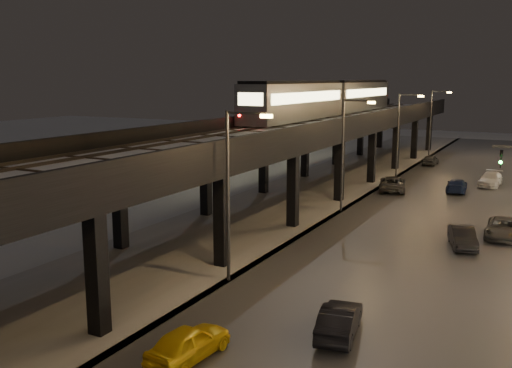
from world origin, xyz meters
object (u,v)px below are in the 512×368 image
at_px(car_onc_silver, 463,238).
at_px(car_onc_white, 491,180).
at_px(subway_train, 330,98).
at_px(car_far_white, 430,160).
at_px(car_near_white, 339,321).
at_px(car_taxi, 189,344).
at_px(car_onc_dark, 503,229).
at_px(car_mid_dark, 457,186).
at_px(car_mid_silver, 392,184).

distance_m(car_onc_silver, car_onc_white, 23.33).
bearing_deg(subway_train, car_far_white, 49.14).
bearing_deg(car_near_white, car_far_white, -93.08).
xyz_separation_m(car_taxi, car_near_white, (4.41, 4.58, 0.01)).
height_order(car_far_white, car_onc_silver, car_onc_silver).
relative_size(car_near_white, car_onc_dark, 0.87).
bearing_deg(car_taxi, subway_train, -70.72).
relative_size(car_onc_dark, car_onc_white, 0.99).
bearing_deg(car_onc_white, subway_train, -179.59).
bearing_deg(car_near_white, car_onc_silver, -109.65).
height_order(car_mid_dark, car_onc_dark, car_onc_dark).
bearing_deg(car_mid_silver, subway_train, -53.23).
bearing_deg(car_onc_white, car_onc_silver, -85.56).
relative_size(subway_train, car_onc_white, 8.13).
height_order(car_mid_silver, car_onc_dark, car_mid_silver).
relative_size(car_mid_silver, car_onc_silver, 1.29).
height_order(subway_train, car_mid_silver, subway_train).
bearing_deg(car_onc_white, car_near_white, -90.14).
bearing_deg(car_far_white, car_onc_silver, 104.62).
bearing_deg(car_onc_silver, car_onc_dark, 43.24).
xyz_separation_m(car_mid_dark, car_onc_silver, (3.08, -18.59, 0.03)).
relative_size(subway_train, car_onc_silver, 9.65).
distance_m(car_taxi, car_far_white, 55.10).
distance_m(subway_train, car_far_white, 16.31).
distance_m(car_mid_dark, car_onc_white, 5.36).
bearing_deg(car_taxi, car_far_white, -82.92).
distance_m(car_near_white, car_onc_dark, 19.74).
bearing_deg(car_taxi, car_onc_dark, -105.70).
height_order(subway_train, car_onc_silver, subway_train).
xyz_separation_m(subway_train, car_taxi, (10.78, -44.27, -7.83)).
distance_m(subway_train, car_onc_dark, 29.75).
distance_m(car_far_white, car_onc_white, 14.12).
relative_size(car_far_white, car_onc_white, 0.80).
height_order(car_near_white, car_onc_white, car_onc_white).
relative_size(car_near_white, car_mid_silver, 0.79).
relative_size(car_taxi, car_onc_silver, 0.98).
bearing_deg(car_mid_silver, car_near_white, 87.14).
distance_m(subway_train, car_near_white, 43.21).
relative_size(car_near_white, car_onc_silver, 1.03).
distance_m(car_onc_silver, car_onc_dark, 4.15).
xyz_separation_m(car_taxi, car_far_white, (-1.43, 55.08, -0.02)).
relative_size(car_mid_silver, car_far_white, 1.36).
relative_size(car_mid_dark, car_onc_dark, 0.92).
relative_size(car_taxi, car_mid_dark, 0.90).
bearing_deg(car_mid_dark, car_mid_silver, 17.78).
bearing_deg(car_near_white, car_taxi, 36.41).
bearing_deg(car_near_white, car_mid_dark, -99.10).
distance_m(car_mid_dark, car_far_white, 17.25).
bearing_deg(car_far_white, car_onc_dark, 109.63).
height_order(subway_train, car_onc_dark, subway_train).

